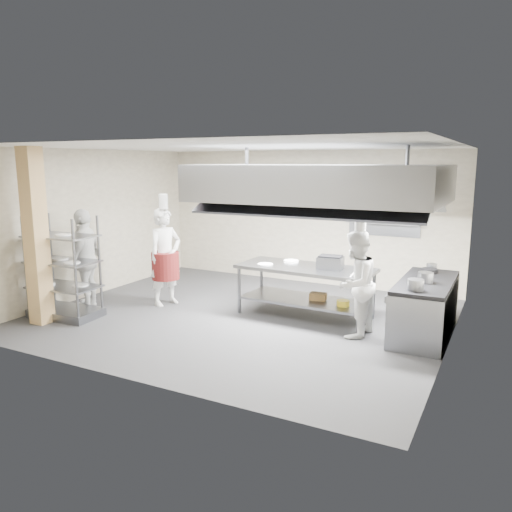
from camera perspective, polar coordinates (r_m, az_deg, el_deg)
The scene contains 23 objects.
floor at distance 9.09m, azimuth -1.65°, elevation -6.89°, with size 7.00×7.00×0.00m, color #2F2F31.
ceiling at distance 8.66m, azimuth -1.76°, elevation 12.38°, with size 7.00×7.00×0.00m, color silver.
wall_back at distance 11.44m, azimuth 5.63°, elevation 4.41°, with size 7.00×7.00×0.00m, color #A19680.
wall_left at distance 10.88m, azimuth -18.08°, elevation 3.60°, with size 6.00×6.00×0.00m, color #A19680.
wall_right at distance 7.70m, azimuth 21.70°, elevation 0.63°, with size 6.00×6.00×0.00m, color #A19680.
column at distance 9.18m, azimuth -23.85°, elevation 1.99°, with size 0.30×0.30×3.00m, color tan.
exhaust_hood at distance 8.49m, azimuth 7.37°, elevation 8.28°, with size 4.00×2.50×0.60m, color gray.
hood_strip_a at distance 8.86m, azimuth 1.82°, elevation 6.39°, with size 1.60×0.12×0.04m, color white.
hood_strip_b at distance 8.24m, azimuth 13.23°, elevation 5.79°, with size 1.60×0.12×0.04m, color white.
wall_shelf at distance 10.75m, azimuth 14.27°, elevation 3.73°, with size 1.50×0.28×0.04m, color gray.
island at distance 9.03m, azimuth 5.62°, elevation -4.05°, with size 2.42×1.01×0.91m, color gray, non-canonical shape.
island_worktop at distance 8.93m, azimuth 5.67°, elevation -1.41°, with size 2.42×1.01×0.06m, color gray.
island_undershelf at distance 9.07m, azimuth 5.61°, elevation -4.99°, with size 2.23×0.91×0.04m, color slate.
pass_rack at distance 9.47m, azimuth -21.19°, elevation -1.19°, with size 1.22×0.71×1.82m, color slate, non-canonical shape.
cooking_range at distance 8.47m, azimuth 18.72°, elevation -5.81°, with size 0.80×2.00×0.84m, color gray.
range_top at distance 8.36m, azimuth 18.90°, elevation -2.85°, with size 0.78×1.96×0.06m, color black.
chef_head at distance 9.77m, azimuth -10.32°, elevation -0.11°, with size 0.69×0.45×1.88m, color white.
chef_line at distance 8.02m, azimuth 11.27°, elevation -3.16°, with size 0.83×0.64×1.70m, color white.
chef_plating at distance 9.95m, azimuth -18.89°, elevation -0.30°, with size 1.11×0.46×1.89m, color silver.
griddle at distance 8.78m, azimuth 8.49°, elevation -0.78°, with size 0.43×0.33×0.21m, color gray.
wicker_basket at distance 8.99m, azimuth 7.11°, elevation -4.61°, with size 0.29×0.20×0.13m, color olive.
stockpot at distance 8.18m, azimuth 18.80°, elevation -2.33°, with size 0.23×0.23×0.16m, color gray.
plate_stack at distance 9.54m, azimuth -21.06°, elevation -3.12°, with size 0.28×0.28×0.05m, color white.
Camera 1 is at (4.21, -7.57, 2.75)m, focal length 35.00 mm.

